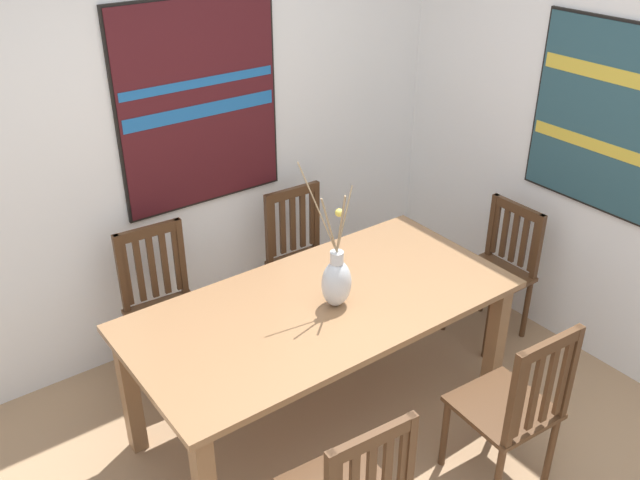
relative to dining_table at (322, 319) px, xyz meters
The scene contains 9 objects.
wall_back 1.41m from the dining_table, 95.13° to the left, with size 6.40×0.12×2.70m, color white.
dining_table is the anchor object (origin of this frame).
centerpiece_vase 0.26m from the dining_table, 50.57° to the right, with size 0.27×0.20×0.76m.
chair_0 1.01m from the dining_table, 120.07° to the left, with size 0.45×0.45×0.93m.
chair_2 1.39m from the dining_table, ahead, with size 0.42×0.42×0.88m.
chair_3 0.98m from the dining_table, 60.61° to the left, with size 0.43×0.43×0.92m.
chair_4 1.02m from the dining_table, 62.52° to the right, with size 0.45×0.45×0.95m.
painting_on_back_wall 1.43m from the dining_table, 90.67° to the left, with size 1.01×0.05×1.20m.
painting_on_side_wall 1.89m from the dining_table, ahead, with size 0.05×0.83×1.05m.
Camera 1 is at (-1.62, -1.70, 2.73)m, focal length 38.98 mm.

